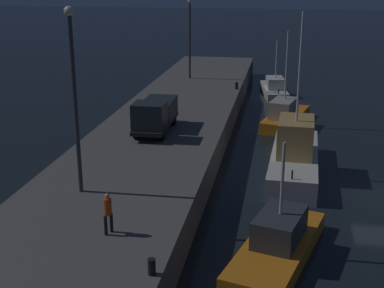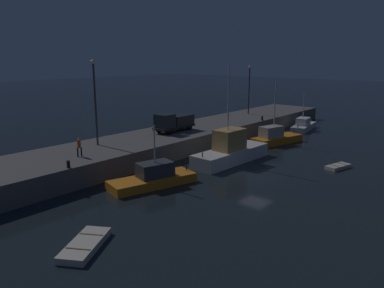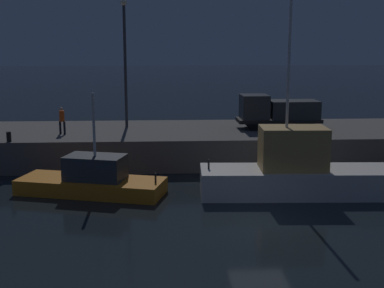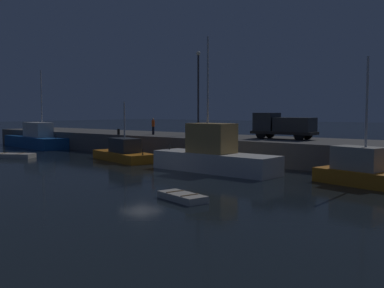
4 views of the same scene
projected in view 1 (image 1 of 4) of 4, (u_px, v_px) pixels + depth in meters
ground_plane at (380, 196)px, 29.99m from camera, size 320.00×320.00×0.00m
pier_quay at (143, 165)px, 31.94m from camera, size 72.89×8.53×2.00m
fishing_boat_blue at (278, 243)px, 23.32m from camera, size 8.04×4.47×5.29m
fishing_boat_white at (274, 89)px, 54.20m from camera, size 7.38×3.17×5.64m
fishing_boat_orange at (285, 116)px, 43.51m from camera, size 7.63×4.07×7.70m
fishing_trawler_green at (294, 155)px, 32.95m from camera, size 10.14×3.21×9.92m
lamp_post_west at (74, 89)px, 24.01m from camera, size 0.44×0.44×8.64m
lamp_post_east at (190, 32)px, 51.29m from camera, size 0.44×0.44×7.61m
utility_truck at (155, 114)px, 34.68m from camera, size 5.70×2.06×2.32m
dockworker at (108, 211)px, 21.13m from camera, size 0.43×0.42×1.74m
bollard_west at (237, 86)px, 47.69m from camera, size 0.28×0.28×0.61m
bollard_central at (152, 267)px, 18.43m from camera, size 0.28×0.28×0.60m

